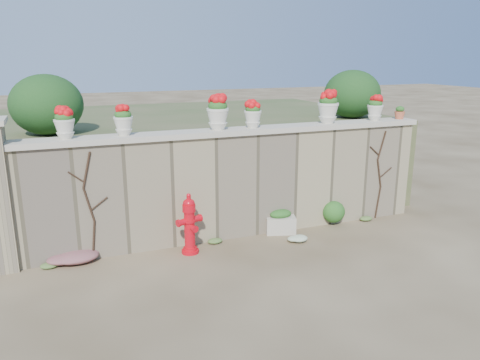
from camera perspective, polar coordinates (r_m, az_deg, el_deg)
name	(u,v)px	position (r m, az deg, el deg)	size (l,w,h in m)	color
ground	(273,272)	(7.78, 4.08, -11.17)	(80.00, 80.00, 0.00)	#4D3C26
stone_wall	(234,186)	(8.98, -0.74, -0.69)	(8.00, 0.40, 2.00)	gray
wall_cap	(234,131)	(8.75, -0.76, 5.94)	(8.10, 0.52, 0.10)	#BFB5A2
raised_fill	(189,154)	(11.94, -6.19, 3.18)	(9.00, 6.00, 2.00)	#384C23
back_shrub_left	(47,105)	(9.33, -22.51, 8.47)	(1.30, 1.30, 1.10)	#143814
back_shrub_right	(352,94)	(11.34, 13.52, 10.15)	(1.30, 1.30, 1.10)	#143814
vine_left	(90,205)	(8.24, -17.84, -2.95)	(0.60, 0.04, 1.91)	black
vine_right	(380,174)	(10.36, 16.66, 0.75)	(0.60, 0.04, 1.91)	black
fire_hydrant	(190,224)	(8.32, -6.18, -5.31)	(0.48, 0.34, 1.10)	red
planter_box	(281,222)	(9.34, 4.96, -5.14)	(0.65, 0.49, 0.48)	#BFB5A2
green_shrub	(337,210)	(9.93, 11.74, -3.58)	(0.67, 0.60, 0.64)	#1E5119
magenta_clump	(72,257)	(8.50, -19.77, -8.80)	(0.93, 0.62, 0.25)	#B02365
white_flowers	(294,237)	(8.97, 6.65, -6.98)	(0.48, 0.38, 0.17)	white
urn_pot_0	(64,123)	(8.16, -20.62, 6.50)	(0.33, 0.33, 0.52)	silver
urn_pot_1	(123,121)	(8.22, -14.05, 7.05)	(0.33, 0.33, 0.51)	silver
urn_pot_2	(218,113)	(8.60, -2.73, 8.20)	(0.40, 0.40, 0.63)	silver
urn_pot_3	(253,114)	(8.85, 1.57, 8.03)	(0.33, 0.33, 0.52)	silver
urn_pot_4	(328,107)	(9.59, 10.69, 8.73)	(0.42, 0.42, 0.65)	silver
urn_pot_5	(375,108)	(10.25, 16.15, 8.41)	(0.33, 0.33, 0.51)	silver
terracotta_pot	(400,113)	(10.67, 18.88, 7.71)	(0.22, 0.22, 0.26)	#C25B3B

